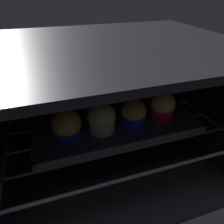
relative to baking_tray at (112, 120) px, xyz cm
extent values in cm
cube|color=black|center=(0.00, -0.25, -15.44)|extent=(59.00, 47.00, 1.50)
cube|color=black|center=(0.00, -0.25, 20.06)|extent=(59.00, 47.00, 1.50)
cube|color=black|center=(0.00, 22.50, 2.31)|extent=(59.00, 1.50, 34.00)
cube|color=black|center=(28.75, -0.25, 2.31)|extent=(1.50, 47.00, 34.00)
cylinder|color=#51515B|center=(0.00, -19.25, -1.09)|extent=(54.00, 0.80, 0.80)
cylinder|color=#51515B|center=(0.00, -11.65, -1.09)|extent=(54.00, 0.80, 0.80)
cylinder|color=#51515B|center=(0.00, -4.05, -1.09)|extent=(54.00, 0.80, 0.80)
cylinder|color=#51515B|center=(0.00, 3.55, -1.09)|extent=(54.00, 0.80, 0.80)
cylinder|color=#51515B|center=(0.00, 11.15, -1.09)|extent=(54.00, 0.80, 0.80)
cylinder|color=#51515B|center=(0.00, 18.75, -1.09)|extent=(54.00, 0.80, 0.80)
cylinder|color=#51515B|center=(-27.00, -0.25, -1.09)|extent=(0.80, 42.00, 0.80)
cylinder|color=#51515B|center=(27.00, -0.25, -1.09)|extent=(0.80, 42.00, 0.80)
cube|color=#4C4C51|center=(0.00, 0.00, -0.09)|extent=(41.84, 24.72, 1.20)
cube|color=#4C4C51|center=(0.00, -11.96, 1.01)|extent=(41.84, 0.80, 1.00)
cube|color=#4C4C51|center=(0.00, 11.96, 1.01)|extent=(41.84, 0.80, 1.00)
cube|color=#4C4C51|center=(-20.52, 0.00, 1.01)|extent=(0.80, 24.72, 1.00)
cube|color=#4C4C51|center=(20.52, 0.00, 1.01)|extent=(0.80, 24.72, 1.00)
cylinder|color=#1928B7|center=(-12.57, -4.27, 2.18)|extent=(6.34, 6.34, 3.34)
sphere|color=gold|center=(-12.57, -4.27, 4.41)|extent=(6.96, 6.96, 6.96)
sphere|color=#1E6023|center=(-12.42, -4.34, 7.10)|extent=(1.96, 1.96, 1.96)
cylinder|color=silver|center=(-4.08, -4.26, 2.18)|extent=(6.34, 6.34, 3.34)
sphere|color=#E0CC7A|center=(-4.08, -4.26, 4.55)|extent=(6.92, 6.92, 6.92)
cylinder|color=#1928B7|center=(4.13, -4.65, 2.18)|extent=(6.34, 6.34, 3.34)
sphere|color=gold|center=(4.13, -4.65, 4.72)|extent=(6.31, 6.31, 6.31)
sphere|color=#28702D|center=(3.81, -4.66, 6.67)|extent=(2.02, 2.02, 2.02)
cylinder|color=red|center=(12.63, -4.12, 2.18)|extent=(6.34, 6.34, 3.34)
sphere|color=#DBBC60|center=(12.63, -4.12, 5.11)|extent=(6.53, 6.53, 6.53)
sphere|color=#28702D|center=(12.50, -4.54, 7.11)|extent=(2.60, 2.60, 2.60)
cylinder|color=#1928B7|center=(-12.98, 4.51, 2.18)|extent=(6.34, 6.34, 3.34)
sphere|color=#E0CC7A|center=(-12.98, 4.51, 4.41)|extent=(6.05, 6.05, 6.05)
sphere|color=#28702D|center=(-12.97, 4.47, 6.71)|extent=(1.92, 1.92, 1.92)
cylinder|color=#0C8C84|center=(-4.05, 4.68, 2.18)|extent=(6.34, 6.34, 3.34)
sphere|color=gold|center=(-4.05, 4.68, 4.86)|extent=(6.78, 6.78, 6.78)
sphere|color=#19511E|center=(-4.68, 4.72, 7.21)|extent=(2.44, 2.44, 2.44)
cylinder|color=#1928B7|center=(4.13, 4.53, 2.18)|extent=(6.34, 6.34, 3.34)
sphere|color=gold|center=(4.13, 4.53, 5.02)|extent=(6.05, 6.05, 6.05)
sphere|color=#1E6023|center=(3.43, 3.98, 6.81)|extent=(1.64, 1.64, 1.64)
cylinder|color=red|center=(12.74, 3.88, 2.18)|extent=(6.34, 6.34, 3.34)
sphere|color=gold|center=(12.74, 3.88, 5.13)|extent=(6.87, 6.87, 6.87)
camera|label=1|loc=(-15.11, -45.31, 32.20)|focal=33.69mm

